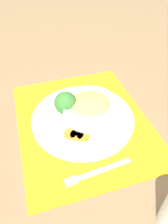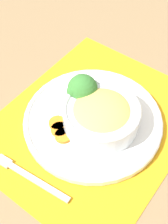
# 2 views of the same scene
# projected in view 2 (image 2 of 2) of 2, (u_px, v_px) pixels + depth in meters

# --- Properties ---
(ground_plane) EXTENTS (4.00, 4.00, 0.00)m
(ground_plane) POSITION_uv_depth(u_px,v_px,m) (93.00, 124.00, 0.74)
(ground_plane) COLOR #8C704C
(placemat) EXTENTS (0.51, 0.42, 0.00)m
(placemat) POSITION_uv_depth(u_px,v_px,m) (93.00, 123.00, 0.73)
(placemat) COLOR orange
(placemat) RESTS_ON ground_plane
(plate) EXTENTS (0.32, 0.32, 0.02)m
(plate) POSITION_uv_depth(u_px,v_px,m) (93.00, 120.00, 0.72)
(plate) COLOR white
(plate) RESTS_ON placemat
(bowl) EXTENTS (0.17, 0.17, 0.07)m
(bowl) POSITION_uv_depth(u_px,v_px,m) (101.00, 115.00, 0.68)
(bowl) COLOR silver
(bowl) RESTS_ON plate
(broccoli_floret) EXTENTS (0.07, 0.07, 0.08)m
(broccoli_floret) POSITION_uv_depth(u_px,v_px,m) (82.00, 89.00, 0.71)
(broccoli_floret) COLOR #84AD5B
(broccoli_floret) RESTS_ON plate
(carrot_slice_near) EXTENTS (0.04, 0.04, 0.01)m
(carrot_slice_near) POSITION_uv_depth(u_px,v_px,m) (57.00, 123.00, 0.71)
(carrot_slice_near) COLOR orange
(carrot_slice_near) RESTS_ON plate
(carrot_slice_middle) EXTENTS (0.04, 0.04, 0.01)m
(carrot_slice_middle) POSITION_uv_depth(u_px,v_px,m) (60.00, 130.00, 0.70)
(carrot_slice_middle) COLOR orange
(carrot_slice_middle) RESTS_ON plate
(carrot_slice_far) EXTENTS (0.04, 0.04, 0.01)m
(carrot_slice_far) POSITION_uv_depth(u_px,v_px,m) (64.00, 136.00, 0.69)
(carrot_slice_far) COLOR orange
(carrot_slice_far) RESTS_ON plate
(fork) EXTENTS (0.04, 0.18, 0.01)m
(fork) POSITION_uv_depth(u_px,v_px,m) (25.00, 174.00, 0.65)
(fork) COLOR silver
(fork) RESTS_ON placemat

